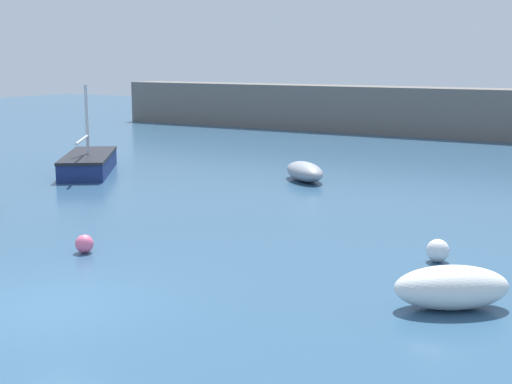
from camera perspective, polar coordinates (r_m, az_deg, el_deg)
The scene contains 7 objects.
ground_plane at distance 14.49m, azimuth -16.01°, elevation -9.15°, with size 120.00×120.00×0.20m, color #2D5170.
harbor_breakwater at distance 44.31m, azimuth 17.54°, elevation 6.00°, with size 51.06×2.72×2.93m, color #66605B.
dinghy_near_pier at distance 14.16m, azimuth 15.37°, elevation -7.37°, with size 2.42×2.16×0.84m.
rowboat_white_midwater at distance 27.75m, azimuth 3.91°, elevation 1.65°, with size 2.71×2.65×0.73m.
sailboat_short_mast at distance 30.38m, azimuth -13.24°, elevation 2.28°, with size 4.48×5.25×3.65m.
mooring_buoy_white at distance 17.28m, azimuth 14.34°, elevation -4.56°, with size 0.54×0.54×0.54m, color white.
mooring_buoy_pink at distance 18.01m, azimuth -13.57°, elevation -4.05°, with size 0.45×0.45×0.45m, color #EA668C.
Camera 1 is at (10.07, -9.25, 4.72)m, focal length 50.00 mm.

